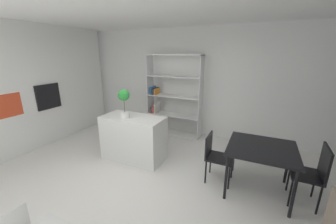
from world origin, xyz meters
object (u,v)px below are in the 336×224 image
(open_bookshelf, at_px, (170,99))
(dining_chair_window_side, at_px, (315,170))
(built_in_oven, at_px, (48,96))
(dining_table, at_px, (261,152))
(dining_chair_island_side, at_px, (215,154))
(kitchen_island, at_px, (134,138))
(potted_plant_on_island, at_px, (124,101))

(open_bookshelf, xyz_separation_m, dining_chair_window_side, (3.02, -1.63, -0.41))
(built_in_oven, xyz_separation_m, open_bookshelf, (2.40, 1.77, -0.19))
(open_bookshelf, distance_m, dining_table, 2.84)
(dining_table, distance_m, dining_chair_window_side, 0.73)
(dining_chair_island_side, height_order, dining_chair_window_side, dining_chair_window_side)
(open_bookshelf, distance_m, dining_chair_window_side, 3.46)
(built_in_oven, relative_size, kitchen_island, 0.46)
(dining_chair_window_side, bearing_deg, potted_plant_on_island, -87.69)
(built_in_oven, relative_size, potted_plant_on_island, 1.02)
(kitchen_island, height_order, dining_table, kitchen_island)
(potted_plant_on_island, relative_size, open_bookshelf, 0.27)
(kitchen_island, xyz_separation_m, potted_plant_on_island, (-0.10, -0.11, 0.82))
(dining_table, height_order, dining_chair_island_side, dining_chair_island_side)
(dining_chair_island_side, bearing_deg, built_in_oven, 91.51)
(kitchen_island, bearing_deg, open_bookshelf, 85.79)
(dining_chair_island_side, bearing_deg, potted_plant_on_island, 91.80)
(built_in_oven, xyz_separation_m, potted_plant_on_island, (2.18, 0.06, 0.10))
(potted_plant_on_island, relative_size, dining_chair_island_side, 0.69)
(open_bookshelf, bearing_deg, dining_chair_island_side, -45.64)
(built_in_oven, distance_m, dining_table, 4.74)
(dining_chair_island_side, bearing_deg, open_bookshelf, 43.98)
(potted_plant_on_island, xyz_separation_m, dining_chair_window_side, (3.24, 0.07, -0.71))
(dining_chair_window_side, bearing_deg, dining_chair_island_side, -88.94)
(open_bookshelf, relative_size, dining_chair_island_side, 2.54)
(dining_table, relative_size, dining_chair_island_side, 1.19)
(built_in_oven, height_order, dining_table, built_in_oven)
(built_in_oven, xyz_separation_m, dining_chair_island_side, (4.00, 0.13, -0.67))
(kitchen_island, bearing_deg, potted_plant_on_island, -132.41)
(dining_chair_island_side, xyz_separation_m, dining_chair_window_side, (1.43, -0.00, 0.06))
(kitchen_island, distance_m, dining_chair_island_side, 1.72)
(potted_plant_on_island, xyz_separation_m, dining_chair_island_side, (1.82, 0.07, -0.77))
(kitchen_island, xyz_separation_m, open_bookshelf, (0.12, 1.59, 0.52))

